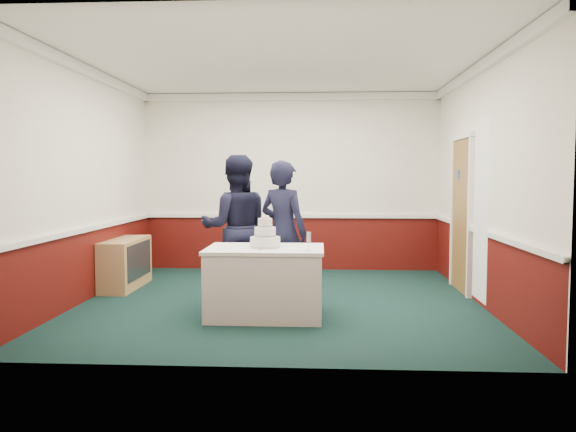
# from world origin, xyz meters

# --- Properties ---
(ground) EXTENTS (5.00, 5.00, 0.00)m
(ground) POSITION_xyz_m (0.00, 0.00, 0.00)
(ground) COLOR black
(ground) RESTS_ON ground
(room_shell) EXTENTS (5.00, 5.00, 3.00)m
(room_shell) POSITION_xyz_m (0.08, 0.61, 1.97)
(room_shell) COLOR white
(room_shell) RESTS_ON ground
(sideboard) EXTENTS (0.41, 1.20, 0.70)m
(sideboard) POSITION_xyz_m (-2.28, 0.76, 0.35)
(sideboard) COLOR #9B6F4B
(sideboard) RESTS_ON ground
(cake_table) EXTENTS (1.32, 0.92, 0.79)m
(cake_table) POSITION_xyz_m (-0.12, -0.78, 0.40)
(cake_table) COLOR white
(cake_table) RESTS_ON ground
(wedding_cake) EXTENTS (0.35, 0.35, 0.36)m
(wedding_cake) POSITION_xyz_m (-0.12, -0.78, 0.90)
(wedding_cake) COLOR white
(wedding_cake) RESTS_ON cake_table
(cake_knife) EXTENTS (0.02, 0.22, 0.00)m
(cake_knife) POSITION_xyz_m (-0.15, -0.98, 0.79)
(cake_knife) COLOR silver
(cake_knife) RESTS_ON cake_table
(champagne_flute) EXTENTS (0.05, 0.05, 0.21)m
(champagne_flute) POSITION_xyz_m (0.38, -1.06, 0.93)
(champagne_flute) COLOR silver
(champagne_flute) RESTS_ON cake_table
(person_man) EXTENTS (1.01, 0.85, 1.87)m
(person_man) POSITION_xyz_m (-0.59, 0.10, 0.93)
(person_man) COLOR black
(person_man) RESTS_ON ground
(person_woman) EXTENTS (0.78, 0.70, 1.79)m
(person_woman) POSITION_xyz_m (0.04, -0.08, 0.90)
(person_woman) COLOR black
(person_woman) RESTS_ON ground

